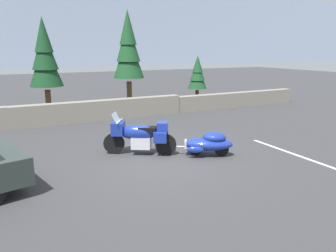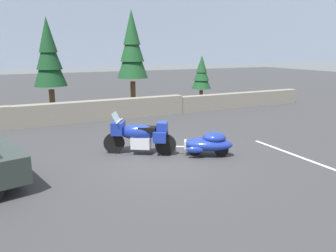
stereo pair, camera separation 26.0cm
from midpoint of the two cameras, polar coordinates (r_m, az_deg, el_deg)
ground_plane at (r=9.97m, az=-2.05°, el=-5.75°), size 80.00×80.00×0.00m
stone_guard_wall at (r=15.62m, az=-12.71°, el=2.63°), size 24.00×0.55×0.95m
distant_ridgeline at (r=105.11m, az=-25.73°, el=14.58°), size 240.00×80.00×16.00m
touring_motorcycle at (r=10.28m, az=-5.76°, el=-1.59°), size 2.05×1.44×1.33m
car_shaped_trailer at (r=10.19m, az=6.42°, el=-2.97°), size 2.07×1.45×0.76m
pine_tree_tall at (r=18.01m, az=-7.41°, el=13.39°), size 1.65×1.65×5.31m
pine_tree_secondary at (r=16.55m, az=-21.22°, el=11.39°), size 1.53×1.53×4.72m
pine_tree_far_right at (r=19.80m, az=4.79°, el=9.08°), size 1.16×1.16×2.91m
parking_stripe_marker at (r=11.10m, az=20.44°, el=-4.58°), size 0.12×3.60×0.01m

